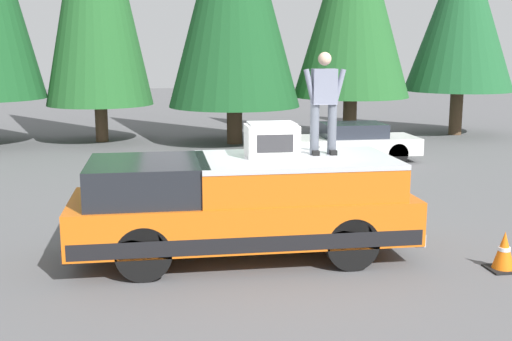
% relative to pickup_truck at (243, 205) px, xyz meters
% --- Properties ---
extents(ground_plane, '(90.00, 90.00, 0.00)m').
position_rel_pickup_truck_xyz_m(ground_plane, '(0.49, -0.75, -0.87)').
color(ground_plane, '#565659').
extents(pickup_truck, '(2.01, 5.54, 1.65)m').
position_rel_pickup_truck_xyz_m(pickup_truck, '(0.00, 0.00, 0.00)').
color(pickup_truck, orange).
rests_on(pickup_truck, ground).
extents(compressor_unit, '(0.65, 0.84, 0.56)m').
position_rel_pickup_truck_xyz_m(compressor_unit, '(0.13, -0.50, 1.05)').
color(compressor_unit, white).
rests_on(compressor_unit, pickup_truck).
extents(person_on_truck_bed, '(0.29, 0.72, 1.69)m').
position_rel_pickup_truck_xyz_m(person_on_truck_bed, '(0.23, -1.39, 1.68)').
color(person_on_truck_bed, '#4C515B').
rests_on(person_on_truck_bed, pickup_truck).
extents(parked_car_white, '(1.64, 4.10, 1.16)m').
position_rel_pickup_truck_xyz_m(parked_car_white, '(8.55, -4.43, -0.29)').
color(parked_car_white, white).
rests_on(parked_car_white, ground).
extents(traffic_cone, '(0.47, 0.47, 0.62)m').
position_rel_pickup_truck_xyz_m(traffic_cone, '(-1.26, -3.92, -0.58)').
color(traffic_cone, black).
rests_on(traffic_cone, ground).
extents(conifer_far_left, '(4.18, 4.18, 7.91)m').
position_rel_pickup_truck_xyz_m(conifer_far_left, '(13.78, -10.37, 3.94)').
color(conifer_far_left, '#4C3826').
rests_on(conifer_far_left, ground).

